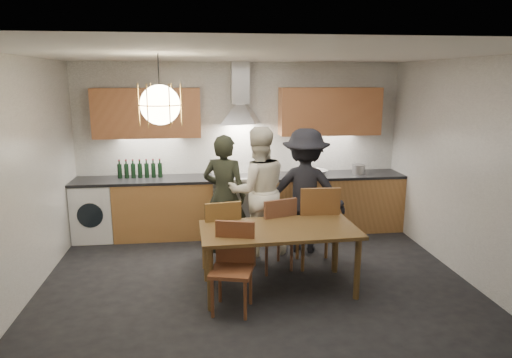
{
  "coord_description": "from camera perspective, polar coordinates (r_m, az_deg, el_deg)",
  "views": [
    {
      "loc": [
        -0.6,
        -4.8,
        2.37
      ],
      "look_at": [
        0.03,
        0.4,
        1.2
      ],
      "focal_mm": 32.0,
      "sensor_mm": 36.0,
      "label": 1
    }
  ],
  "objects": [
    {
      "name": "ground",
      "position": [
        5.39,
        0.2,
        -13.51
      ],
      "size": [
        5.0,
        5.0,
        0.0
      ],
      "primitive_type": "plane",
      "color": "black",
      "rests_on": "ground"
    },
    {
      "name": "room_shell",
      "position": [
        4.88,
        0.22,
        4.79
      ],
      "size": [
        5.02,
        4.52,
        2.61
      ],
      "color": "white",
      "rests_on": "ground"
    },
    {
      "name": "counter_run",
      "position": [
        7.05,
        -1.57,
        -3.23
      ],
      "size": [
        5.0,
        0.62,
        0.9
      ],
      "color": "#C0864A",
      "rests_on": "ground"
    },
    {
      "name": "range_stove",
      "position": [
        7.04,
        -1.75,
        -3.32
      ],
      "size": [
        0.9,
        0.6,
        0.92
      ],
      "color": "silver",
      "rests_on": "ground"
    },
    {
      "name": "wall_fixtures",
      "position": [
        6.91,
        -1.93,
        8.45
      ],
      "size": [
        4.3,
        0.54,
        1.1
      ],
      "color": "#C87E4D",
      "rests_on": "ground"
    },
    {
      "name": "pendant_lamp",
      "position": [
        4.73,
        -11.9,
        9.06
      ],
      "size": [
        0.43,
        0.43,
        0.7
      ],
      "color": "black",
      "rests_on": "ground"
    },
    {
      "name": "dining_table",
      "position": [
        5.12,
        2.89,
        -7.04
      ],
      "size": [
        1.77,
        0.94,
        0.73
      ],
      "rotation": [
        0.0,
        0.0,
        0.04
      ],
      "color": "brown",
      "rests_on": "ground"
    },
    {
      "name": "chair_back_left",
      "position": [
        5.52,
        -4.34,
        -6.75
      ],
      "size": [
        0.5,
        0.5,
        0.95
      ],
      "rotation": [
        0.0,
        0.0,
        3.32
      ],
      "color": "brown",
      "rests_on": "ground"
    },
    {
      "name": "chair_back_mid",
      "position": [
        5.64,
        2.54,
        -6.33
      ],
      "size": [
        0.54,
        0.54,
        0.95
      ],
      "rotation": [
        0.0,
        0.0,
        3.46
      ],
      "color": "brown",
      "rests_on": "ground"
    },
    {
      "name": "chair_back_right",
      "position": [
        5.76,
        7.71,
        -5.28
      ],
      "size": [
        0.5,
        0.5,
        1.07
      ],
      "rotation": [
        0.0,
        0.0,
        3.11
      ],
      "color": "brown",
      "rests_on": "ground"
    },
    {
      "name": "chair_front",
      "position": [
        4.79,
        -2.85,
        -10.11
      ],
      "size": [
        0.51,
        0.51,
        0.91
      ],
      "rotation": [
        0.0,
        0.0,
        -0.27
      ],
      "color": "brown",
      "rests_on": "ground"
    },
    {
      "name": "person_left",
      "position": [
        6.16,
        -3.96,
        -2.01
      ],
      "size": [
        0.7,
        0.58,
        1.64
      ],
      "primitive_type": "imported",
      "rotation": [
        0.0,
        0.0,
        2.78
      ],
      "color": "black",
      "rests_on": "ground"
    },
    {
      "name": "person_mid",
      "position": [
        6.15,
        0.23,
        -1.53
      ],
      "size": [
        0.92,
        0.75,
        1.74
      ],
      "primitive_type": "imported",
      "rotation": [
        0.0,
        0.0,
        3.25
      ],
      "color": "white",
      "rests_on": "ground"
    },
    {
      "name": "person_right",
      "position": [
        6.28,
        6.15,
        -1.47
      ],
      "size": [
        1.23,
        0.9,
        1.71
      ],
      "primitive_type": "imported",
      "rotation": [
        0.0,
        0.0,
        2.87
      ],
      "color": "black",
      "rests_on": "ground"
    },
    {
      "name": "mixing_bowl",
      "position": [
        7.09,
        7.54,
        0.84
      ],
      "size": [
        0.42,
        0.42,
        0.08
      ],
      "primitive_type": "imported",
      "rotation": [
        0.0,
        0.0,
        0.36
      ],
      "color": "silver",
      "rests_on": "counter_run"
    },
    {
      "name": "stock_pot",
      "position": [
        7.26,
        12.68,
        1.15
      ],
      "size": [
        0.25,
        0.25,
        0.14
      ],
      "primitive_type": "cylinder",
      "rotation": [
        0.0,
        0.0,
        0.4
      ],
      "color": "#B4B4B8",
      "rests_on": "counter_run"
    },
    {
      "name": "wine_bottles",
      "position": [
        7.03,
        -14.31,
        1.27
      ],
      "size": [
        0.66,
        0.07,
        0.28
      ],
      "color": "black",
      "rests_on": "counter_run"
    }
  ]
}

